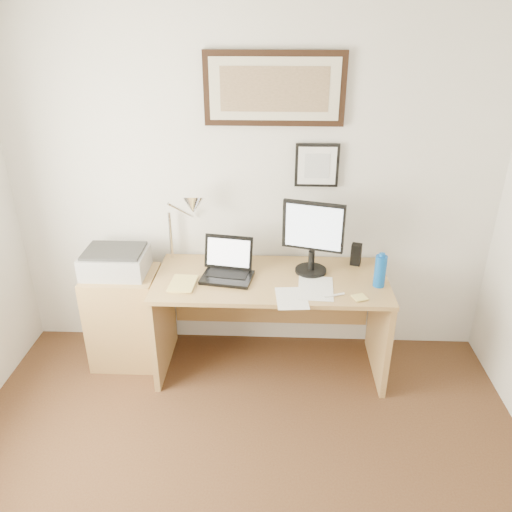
# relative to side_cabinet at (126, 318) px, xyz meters

# --- Properties ---
(wall_back) EXTENTS (3.50, 0.02, 2.50)m
(wall_back) POSITION_rel_side_cabinet_xyz_m (0.92, 0.32, 0.89)
(wall_back) COLOR silver
(wall_back) RESTS_ON ground
(side_cabinet) EXTENTS (0.50, 0.40, 0.73)m
(side_cabinet) POSITION_rel_side_cabinet_xyz_m (0.00, 0.00, 0.00)
(side_cabinet) COLOR #A07743
(side_cabinet) RESTS_ON floor
(water_bottle) EXTENTS (0.08, 0.08, 0.22)m
(water_bottle) POSITION_rel_side_cabinet_xyz_m (1.79, -0.13, 0.49)
(water_bottle) COLOR #0C4FA8
(water_bottle) RESTS_ON desk
(bottle_cap) EXTENTS (0.04, 0.04, 0.02)m
(bottle_cap) POSITION_rel_side_cabinet_xyz_m (1.79, -0.13, 0.61)
(bottle_cap) COLOR #0C4FA8
(bottle_cap) RESTS_ON water_bottle
(speaker) EXTENTS (0.09, 0.08, 0.16)m
(speaker) POSITION_rel_side_cabinet_xyz_m (1.68, 0.18, 0.47)
(speaker) COLOR black
(speaker) RESTS_ON desk
(paper_sheet_a) EXTENTS (0.22, 0.30, 0.00)m
(paper_sheet_a) POSITION_rel_side_cabinet_xyz_m (1.21, -0.32, 0.39)
(paper_sheet_a) COLOR white
(paper_sheet_a) RESTS_ON desk
(paper_sheet_b) EXTENTS (0.25, 0.34, 0.00)m
(paper_sheet_b) POSITION_rel_side_cabinet_xyz_m (1.37, -0.18, 0.39)
(paper_sheet_b) COLOR white
(paper_sheet_b) RESTS_ON desk
(sticky_pad) EXTENTS (0.11, 0.11, 0.01)m
(sticky_pad) POSITION_rel_side_cabinet_xyz_m (1.64, -0.30, 0.39)
(sticky_pad) COLOR #E6D16D
(sticky_pad) RESTS_ON desk
(marker_pen) EXTENTS (0.14, 0.06, 0.02)m
(marker_pen) POSITION_rel_side_cabinet_xyz_m (1.48, -0.28, 0.39)
(marker_pen) COLOR white
(marker_pen) RESTS_ON desk
(book) EXTENTS (0.18, 0.24, 0.02)m
(book) POSITION_rel_side_cabinet_xyz_m (0.40, -0.17, 0.39)
(book) COLOR #E5CC6B
(book) RESTS_ON desk
(desk) EXTENTS (1.60, 0.70, 0.75)m
(desk) POSITION_rel_side_cabinet_xyz_m (1.07, 0.04, 0.15)
(desk) COLOR #A07743
(desk) RESTS_ON floor
(laptop) EXTENTS (0.37, 0.34, 0.26)m
(laptop) POSITION_rel_side_cabinet_xyz_m (0.77, -0.03, 0.44)
(laptop) COLOR black
(laptop) RESTS_ON desk
(lcd_monitor) EXTENTS (0.41, 0.22, 0.52)m
(lcd_monitor) POSITION_rel_side_cabinet_xyz_m (1.35, 0.05, 0.68)
(lcd_monitor) COLOR black
(lcd_monitor) RESTS_ON desk
(printer) EXTENTS (0.44, 0.34, 0.18)m
(printer) POSITION_rel_side_cabinet_xyz_m (-0.03, 0.02, 0.45)
(printer) COLOR #A1A1A3
(printer) RESTS_ON side_cabinet
(desk_lamp) EXTENTS (0.29, 0.27, 0.53)m
(desk_lamp) POSITION_rel_side_cabinet_xyz_m (0.51, 0.13, 0.82)
(desk_lamp) COLOR white
(desk_lamp) RESTS_ON desk
(picture_large) EXTENTS (0.92, 0.04, 0.47)m
(picture_large) POSITION_rel_side_cabinet_xyz_m (1.07, 0.29, 1.59)
(picture_large) COLOR black
(picture_large) RESTS_ON wall_back
(picture_small) EXTENTS (0.30, 0.03, 0.30)m
(picture_small) POSITION_rel_side_cabinet_xyz_m (1.37, 0.29, 1.09)
(picture_small) COLOR black
(picture_small) RESTS_ON wall_back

